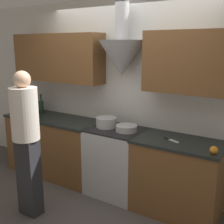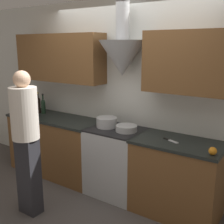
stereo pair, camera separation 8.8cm
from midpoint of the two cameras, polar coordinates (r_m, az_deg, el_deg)
name	(u,v)px [view 1 (the left image)]	position (r m, az deg, el deg)	size (l,w,h in m)	color
ground_plane	(103,203)	(3.82, -2.64, -17.92)	(12.00, 12.00, 0.00)	#4C4744
wall_back	(120,83)	(3.84, 1.07, 5.97)	(8.40, 0.61, 2.60)	silver
counter_left	(55,145)	(4.52, -12.11, -6.66)	(1.57, 0.62, 0.91)	brown
counter_right	(177,177)	(3.51, 12.39, -12.77)	(1.03, 0.62, 0.91)	brown
stove_range	(116,161)	(3.85, 0.16, -9.92)	(0.71, 0.60, 0.91)	#B7BABC
wine_bottle_0	(24,104)	(4.89, -17.90, 1.59)	(0.07, 0.07, 0.32)	black
wine_bottle_1	(29,104)	(4.83, -17.02, 1.54)	(0.07, 0.07, 0.33)	black
wine_bottle_2	(34,104)	(4.75, -16.14, 1.51)	(0.07, 0.07, 0.34)	black
wine_bottle_3	(36,105)	(4.68, -15.70, 1.46)	(0.08, 0.08, 0.34)	black
wine_bottle_4	(41,106)	(4.62, -14.70, 1.19)	(0.07, 0.07, 0.32)	black
stock_pot	(106,122)	(3.77, -1.84, -2.09)	(0.27, 0.27, 0.13)	#B7BABC
mixing_bowl	(126,128)	(3.59, 2.24, -3.31)	(0.28, 0.28, 0.08)	#B7BABC
orange_fruit	(214,150)	(3.02, 19.20, -7.32)	(0.08, 0.08, 0.08)	orange
chefs_knife	(171,140)	(3.32, 11.21, -5.63)	(0.21, 0.11, 0.01)	silver
person_foreground_left	(26,138)	(3.37, -17.75, -5.00)	(0.31, 0.31, 1.72)	#28282D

